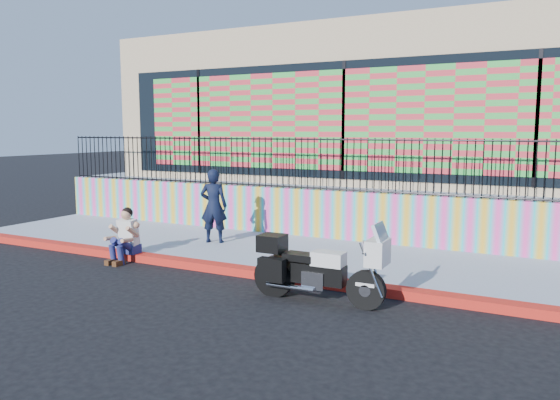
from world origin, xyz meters
The scene contains 10 objects.
ground centered at (0.00, 0.00, 0.00)m, with size 90.00×90.00×0.00m, color black.
red_curb centered at (0.00, 0.00, 0.07)m, with size 16.00×0.30×0.15m, color #AE0C1A.
sidewalk centered at (0.00, 1.65, 0.07)m, with size 16.00×3.00×0.15m, color gray.
mural_wall centered at (0.00, 3.25, 0.70)m, with size 16.00×0.20×1.10m, color #F640A1.
metal_fence centered at (0.00, 3.25, 1.85)m, with size 15.80×0.04×1.20m, color black, non-canonical shape.
elevated_platform centered at (0.00, 8.35, 0.62)m, with size 16.00×10.00×1.25m, color gray.
storefront_building centered at (0.00, 8.13, 3.25)m, with size 14.00×8.06×4.00m.
police_motorcycle centered at (1.45, -0.81, 0.55)m, with size 2.10×0.70×1.31m.
police_officer centered at (-2.07, 1.61, 0.97)m, with size 0.59×0.39×1.63m, color black.
seated_man centered at (-2.97, -0.24, 0.45)m, with size 0.54×0.71×1.06m.
Camera 1 is at (4.67, -8.29, 2.62)m, focal length 35.00 mm.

